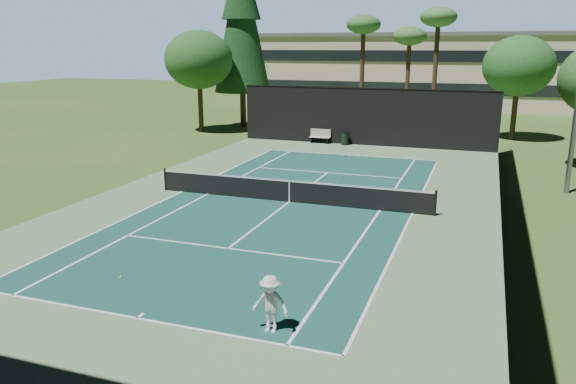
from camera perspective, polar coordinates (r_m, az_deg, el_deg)
name	(u,v)px	position (r m, az deg, el deg)	size (l,w,h in m)	color
ground	(289,202)	(25.34, 0.13, -1.04)	(160.00, 160.00, 0.00)	#385921
apron_slab	(289,202)	(25.34, 0.13, -1.03)	(18.00, 32.00, 0.01)	#63875E
court_surface	(289,202)	(25.33, 0.13, -1.02)	(10.97, 23.77, 0.01)	#184D43
court_lines	(289,202)	(25.33, 0.13, -1.00)	(11.07, 23.87, 0.01)	white
tennis_net	(289,190)	(25.19, 0.13, 0.18)	(12.90, 0.10, 1.10)	black
fence	(290,158)	(24.93, 0.18, 3.44)	(18.04, 32.05, 4.03)	black
player	(270,304)	(13.95, -1.80, -11.30)	(0.95, 0.55, 1.48)	silver
tennis_ball_a	(121,277)	(17.94, -16.63, -8.30)	(0.07, 0.07, 0.07)	yellow
tennis_ball_b	(276,185)	(28.34, -1.19, 0.71)	(0.06, 0.06, 0.06)	#CCE834
tennis_ball_c	(338,182)	(28.99, 5.06, 0.98)	(0.07, 0.07, 0.07)	#DCEF36
tennis_ball_d	(256,174)	(30.95, -3.26, 1.89)	(0.07, 0.07, 0.07)	#C8E634
park_bench	(320,136)	(40.89, 3.29, 5.73)	(1.50, 0.45, 1.02)	beige
trash_bin	(345,138)	(40.25, 5.80, 5.44)	(0.56, 0.56, 0.95)	black
pine_tree	(241,13)	(49.37, -4.78, 17.71)	(4.80, 4.80, 15.00)	#49341F
palm_a	(363,29)	(48.11, 7.68, 16.09)	(2.80, 2.80, 9.32)	#442E1D
palm_b	(410,40)	(49.46, 12.25, 14.89)	(2.80, 2.80, 8.42)	#46341E
palm_c	(438,22)	(46.24, 15.02, 16.32)	(2.80, 2.80, 9.77)	#412E1C
decid_tree_a	(519,66)	(45.08, 22.40, 11.74)	(5.12, 5.12, 7.62)	#42311C
decid_tree_c	(199,60)	(46.60, -9.05, 13.11)	(5.44, 5.44, 8.09)	#4D3321
campus_building	(418,69)	(69.52, 13.08, 12.07)	(40.50, 12.50, 8.30)	beige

